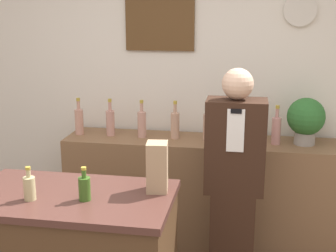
% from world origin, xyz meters
% --- Properties ---
extents(back_wall, '(5.20, 0.09, 2.70)m').
position_xyz_m(back_wall, '(0.00, 2.00, 1.36)').
color(back_wall, silver).
rests_on(back_wall, ground_plane).
extents(back_shelf, '(2.19, 0.46, 0.93)m').
position_xyz_m(back_shelf, '(0.21, 1.71, 0.47)').
color(back_shelf, brown).
rests_on(back_shelf, ground_plane).
extents(shopkeeper, '(0.40, 0.25, 1.59)m').
position_xyz_m(shopkeeper, '(0.50, 1.17, 0.79)').
color(shopkeeper, '#331E14').
rests_on(shopkeeper, ground_plane).
extents(potted_plant, '(0.29, 0.29, 0.37)m').
position_xyz_m(potted_plant, '(1.02, 1.73, 1.14)').
color(potted_plant, '#9E998E').
rests_on(potted_plant, back_shelf).
extents(paper_bag, '(0.13, 0.13, 0.29)m').
position_xyz_m(paper_bag, '(0.08, 0.55, 1.10)').
color(paper_bag, tan).
rests_on(paper_bag, display_counter).
extents(counter_bottle_1, '(0.07, 0.07, 0.19)m').
position_xyz_m(counter_bottle_1, '(-0.58, 0.31, 1.03)').
color(counter_bottle_1, tan).
rests_on(counter_bottle_1, display_counter).
extents(counter_bottle_2, '(0.07, 0.07, 0.19)m').
position_xyz_m(counter_bottle_2, '(-0.28, 0.36, 1.03)').
color(counter_bottle_2, '#365B1E').
rests_on(counter_bottle_2, display_counter).
extents(shelf_bottle_0, '(0.07, 0.07, 0.31)m').
position_xyz_m(shelf_bottle_0, '(-0.81, 1.71, 1.05)').
color(shelf_bottle_0, tan).
rests_on(shelf_bottle_0, back_shelf).
extents(shelf_bottle_1, '(0.07, 0.07, 0.31)m').
position_xyz_m(shelf_bottle_1, '(-0.54, 1.72, 1.05)').
color(shelf_bottle_1, tan).
rests_on(shelf_bottle_1, back_shelf).
extents(shelf_bottle_2, '(0.07, 0.07, 0.31)m').
position_xyz_m(shelf_bottle_2, '(-0.27, 1.71, 1.05)').
color(shelf_bottle_2, tan).
rests_on(shelf_bottle_2, back_shelf).
extents(shelf_bottle_3, '(0.07, 0.07, 0.31)m').
position_xyz_m(shelf_bottle_3, '(-0.00, 1.73, 1.05)').
color(shelf_bottle_3, tan).
rests_on(shelf_bottle_3, back_shelf).
extents(shelf_bottle_4, '(0.07, 0.07, 0.31)m').
position_xyz_m(shelf_bottle_4, '(0.26, 1.72, 1.05)').
color(shelf_bottle_4, tan).
rests_on(shelf_bottle_4, back_shelf).
extents(shelf_bottle_5, '(0.07, 0.07, 0.31)m').
position_xyz_m(shelf_bottle_5, '(0.53, 1.69, 1.05)').
color(shelf_bottle_5, tan).
rests_on(shelf_bottle_5, back_shelf).
extents(shelf_bottle_6, '(0.07, 0.07, 0.31)m').
position_xyz_m(shelf_bottle_6, '(0.80, 1.69, 1.05)').
color(shelf_bottle_6, tan).
rests_on(shelf_bottle_6, back_shelf).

